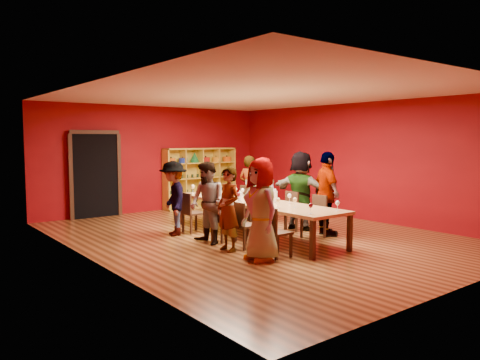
% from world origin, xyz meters
% --- Properties ---
extents(room_shell, '(7.10, 9.10, 3.04)m').
position_xyz_m(room_shell, '(0.00, 0.00, 1.50)').
color(room_shell, '#532E16').
rests_on(room_shell, ground).
extents(tasting_table, '(1.10, 4.50, 0.75)m').
position_xyz_m(tasting_table, '(0.00, 0.00, 0.70)').
color(tasting_table, tan).
rests_on(tasting_table, ground).
extents(doorway, '(1.40, 0.17, 2.30)m').
position_xyz_m(doorway, '(-1.80, 4.43, 1.12)').
color(doorway, black).
rests_on(doorway, ground).
extents(shelving_unit, '(2.40, 0.40, 1.80)m').
position_xyz_m(shelving_unit, '(1.40, 4.32, 0.98)').
color(shelving_unit, gold).
rests_on(shelving_unit, ground).
extents(chair_person_left_0, '(0.42, 0.42, 0.89)m').
position_xyz_m(chair_person_left_0, '(-0.91, -1.64, 0.50)').
color(chair_person_left_0, black).
rests_on(chair_person_left_0, ground).
extents(person_left_0, '(0.55, 0.89, 1.73)m').
position_xyz_m(person_left_0, '(-1.21, -1.64, 0.86)').
color(person_left_0, '#587AB6').
rests_on(person_left_0, ground).
extents(chair_person_left_1, '(0.42, 0.42, 0.89)m').
position_xyz_m(chair_person_left_1, '(-0.91, -0.76, 0.50)').
color(chair_person_left_1, black).
rests_on(chair_person_left_1, ground).
extents(person_left_1, '(0.43, 0.58, 1.56)m').
position_xyz_m(person_left_1, '(-1.24, -0.76, 0.78)').
color(person_left_1, tan).
rests_on(person_left_1, ground).
extents(chair_person_left_2, '(0.42, 0.42, 0.89)m').
position_xyz_m(chair_person_left_2, '(-0.91, -0.04, 0.50)').
color(chair_person_left_2, black).
rests_on(chair_person_left_2, ground).
extents(person_left_2, '(0.44, 0.80, 1.63)m').
position_xyz_m(person_left_2, '(-1.23, -0.04, 0.82)').
color(person_left_2, '#515157').
rests_on(person_left_2, ground).
extents(chair_person_left_3, '(0.42, 0.42, 0.89)m').
position_xyz_m(chair_person_left_3, '(-0.91, 1.11, 0.50)').
color(chair_person_left_3, black).
rests_on(chair_person_left_3, ground).
extents(person_left_3, '(0.75, 1.12, 1.60)m').
position_xyz_m(person_left_3, '(-1.33, 1.11, 0.80)').
color(person_left_3, '#141A38').
rests_on(person_left_3, ground).
extents(chair_person_right_1, '(0.42, 0.42, 0.89)m').
position_xyz_m(chair_person_right_1, '(0.91, -0.93, 0.50)').
color(chair_person_right_1, black).
rests_on(chair_person_right_1, ground).
extents(person_right_1, '(0.87, 1.16, 1.80)m').
position_xyz_m(person_right_1, '(1.24, -0.93, 0.90)').
color(person_right_1, '#48474C').
rests_on(person_right_1, ground).
extents(chair_person_right_2, '(0.42, 0.42, 0.89)m').
position_xyz_m(chair_person_right_2, '(0.91, -0.10, 0.50)').
color(chair_person_right_2, black).
rests_on(chair_person_right_2, ground).
extents(person_right_2, '(0.77, 1.73, 1.80)m').
position_xyz_m(person_right_2, '(1.31, -0.10, 0.90)').
color(person_right_2, '#151E3A').
rests_on(person_right_2, ground).
extents(chair_person_right_3, '(0.42, 0.42, 0.89)m').
position_xyz_m(chair_person_right_3, '(0.91, 1.11, 0.50)').
color(chair_person_right_3, black).
rests_on(chair_person_right_3, ground).
extents(person_right_3, '(0.58, 0.86, 1.62)m').
position_xyz_m(person_right_3, '(1.19, 1.11, 0.81)').
color(person_right_3, '#131936').
rests_on(person_right_3, ground).
extents(chair_person_right_4, '(0.42, 0.42, 0.89)m').
position_xyz_m(chair_person_right_4, '(0.91, 1.59, 0.50)').
color(chair_person_right_4, black).
rests_on(chair_person_right_4, ground).
extents(person_right_4, '(0.62, 0.72, 1.65)m').
position_xyz_m(person_right_4, '(1.16, 1.59, 0.83)').
color(person_right_4, white).
rests_on(person_right_4, ground).
extents(wine_glass_0, '(0.07, 0.07, 0.18)m').
position_xyz_m(wine_glass_0, '(0.33, 0.82, 0.88)').
color(wine_glass_0, white).
rests_on(wine_glass_0, tasting_table).
extents(wine_glass_1, '(0.08, 0.08, 0.20)m').
position_xyz_m(wine_glass_1, '(0.28, 1.03, 0.89)').
color(wine_glass_1, white).
rests_on(wine_glass_1, tasting_table).
extents(wine_glass_2, '(0.08, 0.08, 0.20)m').
position_xyz_m(wine_glass_2, '(-0.37, 0.08, 0.90)').
color(wine_glass_2, white).
rests_on(wine_glass_2, tasting_table).
extents(wine_glass_3, '(0.08, 0.08, 0.19)m').
position_xyz_m(wine_glass_3, '(-0.33, 0.78, 0.89)').
color(wine_glass_3, white).
rests_on(wine_glass_3, tasting_table).
extents(wine_glass_4, '(0.08, 0.08, 0.20)m').
position_xyz_m(wine_glass_4, '(0.01, -1.22, 0.89)').
color(wine_glass_4, white).
rests_on(wine_glass_4, tasting_table).
extents(wine_glass_5, '(0.08, 0.08, 0.19)m').
position_xyz_m(wine_glass_5, '(-0.31, -1.94, 0.89)').
color(wine_glass_5, white).
rests_on(wine_glass_5, tasting_table).
extents(wine_glass_6, '(0.08, 0.08, 0.21)m').
position_xyz_m(wine_glass_6, '(-0.36, 0.91, 0.90)').
color(wine_glass_6, white).
rests_on(wine_glass_6, tasting_table).
extents(wine_glass_7, '(0.08, 0.08, 0.20)m').
position_xyz_m(wine_glass_7, '(0.26, -0.20, 0.89)').
color(wine_glass_7, white).
rests_on(wine_glass_7, tasting_table).
extents(wine_glass_8, '(0.09, 0.09, 0.22)m').
position_xyz_m(wine_glass_8, '(0.31, 1.78, 0.91)').
color(wine_glass_8, white).
rests_on(wine_glass_8, tasting_table).
extents(wine_glass_9, '(0.08, 0.08, 0.20)m').
position_xyz_m(wine_glass_9, '(-0.27, -1.05, 0.89)').
color(wine_glass_9, white).
rests_on(wine_glass_9, tasting_table).
extents(wine_glass_10, '(0.07, 0.07, 0.18)m').
position_xyz_m(wine_glass_10, '(-0.31, -0.77, 0.88)').
color(wine_glass_10, white).
rests_on(wine_glass_10, tasting_table).
extents(wine_glass_11, '(0.08, 0.08, 0.21)m').
position_xyz_m(wine_glass_11, '(0.30, 0.02, 0.90)').
color(wine_glass_11, white).
rests_on(wine_glass_11, tasting_table).
extents(wine_glass_12, '(0.07, 0.07, 0.19)m').
position_xyz_m(wine_glass_12, '(0.33, 1.86, 0.88)').
color(wine_glass_12, white).
rests_on(wine_glass_12, tasting_table).
extents(wine_glass_13, '(0.08, 0.08, 0.21)m').
position_xyz_m(wine_glass_13, '(0.33, -0.74, 0.90)').
color(wine_glass_13, white).
rests_on(wine_glass_13, tasting_table).
extents(wine_glass_14, '(0.08, 0.08, 0.20)m').
position_xyz_m(wine_glass_14, '(-0.30, 1.69, 0.89)').
color(wine_glass_14, white).
rests_on(wine_glass_14, tasting_table).
extents(wine_glass_15, '(0.09, 0.09, 0.22)m').
position_xyz_m(wine_glass_15, '(-0.31, 1.96, 0.91)').
color(wine_glass_15, white).
rests_on(wine_glass_15, tasting_table).
extents(wine_glass_16, '(0.08, 0.08, 0.19)m').
position_xyz_m(wine_glass_16, '(0.34, -2.00, 0.89)').
color(wine_glass_16, white).
rests_on(wine_glass_16, tasting_table).
extents(wine_glass_17, '(0.08, 0.08, 0.21)m').
position_xyz_m(wine_glass_17, '(-0.20, 1.29, 0.90)').
color(wine_glass_17, white).
rests_on(wine_glass_17, tasting_table).
extents(spittoon_bowl, '(0.28, 0.28, 0.15)m').
position_xyz_m(spittoon_bowl, '(0.15, -0.08, 0.82)').
color(spittoon_bowl, silver).
rests_on(spittoon_bowl, tasting_table).
extents(carafe_a, '(0.11, 0.11, 0.23)m').
position_xyz_m(carafe_a, '(-0.29, 0.12, 0.85)').
color(carafe_a, white).
rests_on(carafe_a, tasting_table).
extents(carafe_b, '(0.13, 0.13, 0.29)m').
position_xyz_m(carafe_b, '(0.16, -0.47, 0.88)').
color(carafe_b, white).
rests_on(carafe_b, tasting_table).
extents(wine_bottle, '(0.07, 0.07, 0.28)m').
position_xyz_m(wine_bottle, '(0.04, 1.45, 0.86)').
color(wine_bottle, '#153A1D').
rests_on(wine_bottle, tasting_table).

